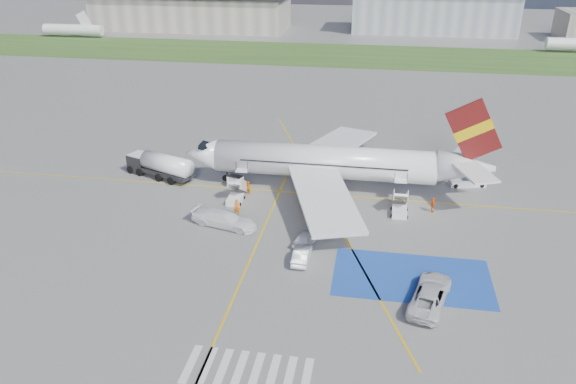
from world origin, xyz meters
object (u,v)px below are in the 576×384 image
at_px(fuel_tanker, 160,167).
at_px(car_silver_b, 302,254).
at_px(gpu_cart, 235,182).
at_px(belt_loader, 467,183).
at_px(van_white_b, 224,217).
at_px(airliner, 337,162).
at_px(van_white_a, 431,292).
at_px(car_silver_a, 307,237).

bearing_deg(fuel_tanker, car_silver_b, -17.72).
bearing_deg(gpu_cart, fuel_tanker, -170.03).
xyz_separation_m(belt_loader, van_white_b, (-26.49, -14.98, 0.73)).
height_order(airliner, gpu_cart, airliner).
height_order(belt_loader, car_silver_b, belt_loader).
distance_m(gpu_cart, van_white_a, 29.64).
bearing_deg(gpu_cart, car_silver_b, -37.96).
bearing_deg(car_silver_b, airliner, -94.45).
xyz_separation_m(fuel_tanker, van_white_b, (11.34, -11.23, -0.27)).
bearing_deg(car_silver_a, car_silver_b, 109.42).
height_order(gpu_cart, van_white_a, van_white_a).
xyz_separation_m(gpu_cart, belt_loader, (27.82, 5.13, -0.32)).
height_order(belt_loader, car_silver_a, belt_loader).
height_order(fuel_tanker, car_silver_b, fuel_tanker).
height_order(gpu_cart, van_white_b, van_white_b).
distance_m(fuel_tanker, car_silver_b, 26.34).
bearing_deg(car_silver_b, belt_loader, -129.33).
bearing_deg(airliner, belt_loader, 12.75).
relative_size(fuel_tanker, van_white_a, 1.67).
relative_size(airliner, van_white_a, 6.44).
distance_m(belt_loader, van_white_b, 30.44).
height_order(fuel_tanker, belt_loader, fuel_tanker).
height_order(airliner, van_white_b, airliner).
bearing_deg(airliner, van_white_b, -133.21).
relative_size(car_silver_a, van_white_a, 0.70).
height_order(fuel_tanker, van_white_a, fuel_tanker).
bearing_deg(van_white_b, fuel_tanker, 59.24).
bearing_deg(car_silver_b, gpu_cart, -54.60).
height_order(airliner, belt_loader, airliner).
bearing_deg(car_silver_a, gpu_cart, -28.87).
relative_size(gpu_cart, van_white_b, 0.37).
bearing_deg(van_white_b, car_silver_a, -89.48).
bearing_deg(car_silver_a, fuel_tanker, -13.06).
height_order(car_silver_b, van_white_a, van_white_a).
height_order(car_silver_a, car_silver_b, car_silver_a).
distance_m(airliner, car_silver_a, 13.95).
relative_size(car_silver_b, van_white_a, 0.72).
height_order(airliner, fuel_tanker, airliner).
bearing_deg(belt_loader, gpu_cart, 178.85).
distance_m(car_silver_b, van_white_a, 12.42).
height_order(belt_loader, van_white_b, van_white_b).
bearing_deg(gpu_cart, van_white_a, -24.63).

